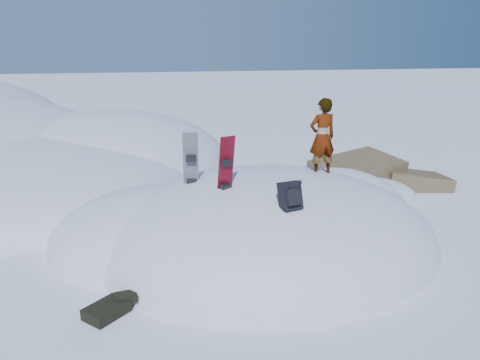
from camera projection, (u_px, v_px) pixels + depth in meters
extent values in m
plane|color=white|center=(267.00, 243.00, 9.67)|extent=(120.00, 120.00, 0.00)
ellipsoid|color=silver|center=(267.00, 243.00, 9.67)|extent=(7.00, 6.00, 3.00)
ellipsoid|color=silver|center=(158.00, 241.00, 9.78)|extent=(4.40, 4.00, 2.20)
ellipsoid|color=silver|center=(333.00, 223.00, 10.78)|extent=(3.60, 3.20, 2.50)
ellipsoid|color=silver|center=(14.00, 190.00, 13.13)|extent=(10.00, 9.00, 2.80)
ellipsoid|color=silver|center=(110.00, 164.00, 15.98)|extent=(8.00, 8.00, 3.60)
ellipsoid|color=silver|center=(25.00, 200.00, 12.30)|extent=(6.00, 5.00, 1.80)
cube|color=brown|center=(356.00, 182.00, 13.56)|extent=(2.82, 2.41, 1.62)
cube|color=brown|center=(412.00, 189.00, 13.57)|extent=(2.16, 1.80, 1.33)
cube|color=brown|center=(356.00, 173.00, 14.83)|extent=(2.08, 2.01, 1.10)
ellipsoid|color=silver|center=(358.00, 197.00, 12.57)|extent=(3.20, 2.40, 1.00)
cube|color=#AC091F|center=(225.00, 178.00, 8.61)|extent=(0.37, 0.35, 1.60)
cube|color=black|center=(226.00, 162.00, 8.46)|extent=(0.23, 0.19, 0.14)
cube|color=black|center=(226.00, 188.00, 8.60)|extent=(0.23, 0.19, 0.14)
cube|color=black|center=(191.00, 173.00, 9.22)|extent=(0.32, 0.16, 1.62)
cube|color=black|center=(191.00, 158.00, 9.07)|extent=(0.21, 0.15, 0.13)
cube|color=black|center=(192.00, 182.00, 9.21)|extent=(0.21, 0.15, 0.13)
cube|color=black|center=(290.00, 196.00, 7.89)|extent=(0.42, 0.43, 0.53)
cube|color=black|center=(293.00, 197.00, 7.74)|extent=(0.27, 0.23, 0.29)
cylinder|color=black|center=(287.00, 191.00, 7.71)|extent=(0.04, 0.19, 0.36)
cylinder|color=black|center=(299.00, 190.00, 7.75)|extent=(0.04, 0.19, 0.36)
cube|color=black|center=(106.00, 310.00, 7.07)|extent=(0.75, 0.74, 0.17)
cube|color=black|center=(126.00, 297.00, 7.29)|extent=(0.37, 0.29, 0.12)
imported|color=slate|center=(322.00, 137.00, 9.54)|extent=(0.63, 0.46, 1.61)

